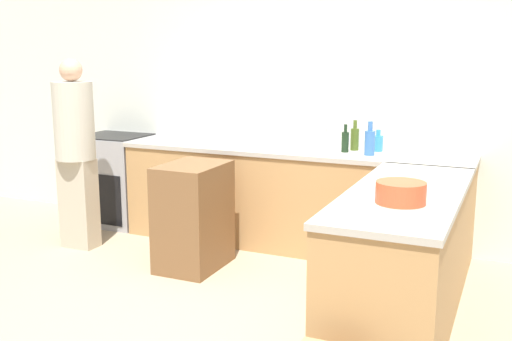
# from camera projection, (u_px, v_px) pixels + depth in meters

# --- Properties ---
(ground_plane) EXTENTS (14.00, 14.00, 0.00)m
(ground_plane) POSITION_uv_depth(u_px,v_px,m) (201.00, 318.00, 4.07)
(ground_plane) COLOR tan
(wall_back) EXTENTS (8.00, 0.06, 2.70)m
(wall_back) POSITION_uv_depth(u_px,v_px,m) (304.00, 98.00, 5.64)
(wall_back) COLOR silver
(wall_back) RESTS_ON ground_plane
(counter_back) EXTENTS (3.20, 0.66, 0.92)m
(counter_back) POSITION_uv_depth(u_px,v_px,m) (290.00, 198.00, 5.50)
(counter_back) COLOR tan
(counter_back) RESTS_ON ground_plane
(counter_peninsula) EXTENTS (0.69, 1.91, 0.92)m
(counter_peninsula) POSITION_uv_depth(u_px,v_px,m) (402.00, 259.00, 3.88)
(counter_peninsula) COLOR tan
(counter_peninsula) RESTS_ON ground_plane
(range_oven) EXTENTS (0.72, 0.64, 0.93)m
(range_oven) POSITION_uv_depth(u_px,v_px,m) (115.00, 179.00, 6.29)
(range_oven) COLOR #99999E
(range_oven) RESTS_ON ground_plane
(island_table) EXTENTS (0.46, 0.63, 0.88)m
(island_table) POSITION_uv_depth(u_px,v_px,m) (193.00, 216.00, 4.96)
(island_table) COLOR brown
(island_table) RESTS_ON ground_plane
(mixing_bowl) EXTENTS (0.29, 0.29, 0.13)m
(mixing_bowl) POSITION_uv_depth(u_px,v_px,m) (401.00, 193.00, 3.46)
(mixing_bowl) COLOR #DB512D
(mixing_bowl) RESTS_ON counter_peninsula
(vinegar_bottle_clear) EXTENTS (0.06, 0.06, 0.30)m
(vinegar_bottle_clear) POSITION_uv_depth(u_px,v_px,m) (323.00, 139.00, 5.19)
(vinegar_bottle_clear) COLOR silver
(vinegar_bottle_clear) RESTS_ON counter_back
(wine_bottle_dark) EXTENTS (0.06, 0.06, 0.24)m
(wine_bottle_dark) POSITION_uv_depth(u_px,v_px,m) (345.00, 141.00, 5.22)
(wine_bottle_dark) COLOR black
(wine_bottle_dark) RESTS_ON counter_back
(water_bottle_blue) EXTENTS (0.09, 0.09, 0.29)m
(water_bottle_blue) POSITION_uv_depth(u_px,v_px,m) (370.00, 142.00, 5.05)
(water_bottle_blue) COLOR #386BB7
(water_bottle_blue) RESTS_ON counter_back
(dish_soap_bottle) EXTENTS (0.09, 0.09, 0.19)m
(dish_soap_bottle) POSITION_uv_depth(u_px,v_px,m) (378.00, 143.00, 5.26)
(dish_soap_bottle) COLOR #338CBF
(dish_soap_bottle) RESTS_ON counter_back
(olive_oil_bottle) EXTENTS (0.07, 0.07, 0.27)m
(olive_oil_bottle) POSITION_uv_depth(u_px,v_px,m) (355.00, 138.00, 5.31)
(olive_oil_bottle) COLOR #475B1E
(olive_oil_bottle) RESTS_ON counter_back
(person_by_range) EXTENTS (0.36, 0.36, 1.72)m
(person_by_range) POSITION_uv_depth(u_px,v_px,m) (76.00, 148.00, 5.39)
(person_by_range) COLOR #ADA38E
(person_by_range) RESTS_ON ground_plane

